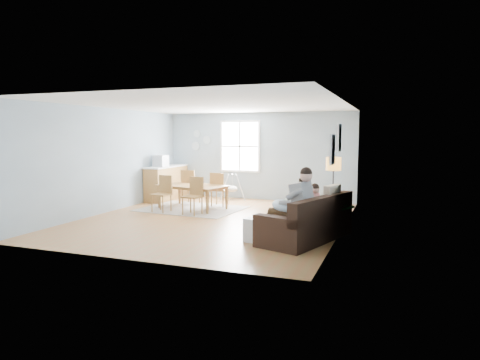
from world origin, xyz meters
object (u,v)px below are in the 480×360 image
at_px(floor_lamp, 333,170).
at_px(baby_swing, 232,188).
at_px(toddler, 310,201).
at_px(chair_nw, 190,185).
at_px(monitor, 161,161).
at_px(father, 294,202).
at_px(counter, 167,182).
at_px(storage_cube, 256,230).
at_px(dining_table, 192,197).
at_px(chair_se, 194,193).
at_px(chair_ne, 218,187).
at_px(chair_sw, 163,191).
at_px(sofa, 308,224).

xyz_separation_m(floor_lamp, baby_swing, (-3.53, 3.17, -0.91)).
height_order(toddler, chair_nw, toddler).
bearing_deg(toddler, chair_nw, 145.11).
bearing_deg(monitor, baby_swing, 25.97).
relative_size(father, counter, 0.76).
distance_m(floor_lamp, storage_cube, 2.24).
height_order(dining_table, chair_nw, chair_nw).
distance_m(storage_cube, monitor, 5.80).
bearing_deg(storage_cube, toddler, 35.45).
distance_m(toddler, baby_swing, 5.22).
bearing_deg(monitor, chair_se, -40.67).
relative_size(storage_cube, counter, 0.24).
bearing_deg(father, chair_ne, 132.05).
bearing_deg(floor_lamp, storage_cube, -127.58).
distance_m(toddler, chair_sw, 4.46).
relative_size(floor_lamp, dining_table, 0.83).
bearing_deg(counter, dining_table, -41.03).
bearing_deg(counter, chair_ne, -19.68).
xyz_separation_m(storage_cube, counter, (-4.29, 4.14, 0.31)).
xyz_separation_m(storage_cube, chair_se, (-2.33, 2.10, 0.32)).
relative_size(storage_cube, chair_sw, 0.47).
height_order(chair_ne, counter, counter).
xyz_separation_m(chair_se, counter, (-1.96, 2.03, -0.01)).
xyz_separation_m(dining_table, chair_se, (0.42, -0.69, 0.22)).
bearing_deg(chair_sw, chair_se, -5.10).
height_order(storage_cube, chair_ne, chair_ne).
distance_m(father, dining_table, 4.34).
bearing_deg(counter, baby_swing, 16.90).
bearing_deg(monitor, sofa, -32.84).
relative_size(dining_table, monitor, 4.66).
bearing_deg(chair_ne, storage_cube, -56.87).
relative_size(chair_sw, counter, 0.51).
xyz_separation_m(counter, baby_swing, (1.97, 0.60, -0.17)).
relative_size(floor_lamp, chair_ne, 1.59).
bearing_deg(counter, floor_lamp, -25.05).
bearing_deg(storage_cube, dining_table, 134.56).
bearing_deg(father, toddler, 65.49).
bearing_deg(chair_se, sofa, -27.34).
bearing_deg(baby_swing, monitor, -154.03).
bearing_deg(father, monitor, 144.05).
height_order(dining_table, baby_swing, baby_swing).
bearing_deg(chair_ne, baby_swing, 94.51).
relative_size(toddler, chair_ne, 0.88).
xyz_separation_m(chair_sw, chair_nw, (0.12, 1.28, 0.03)).
relative_size(chair_se, chair_nw, 0.95).
height_order(chair_nw, counter, counter).
relative_size(storage_cube, baby_swing, 0.44).
height_order(sofa, monitor, monitor).
xyz_separation_m(floor_lamp, dining_table, (-3.95, 1.22, -0.95)).
relative_size(chair_sw, chair_ne, 0.99).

